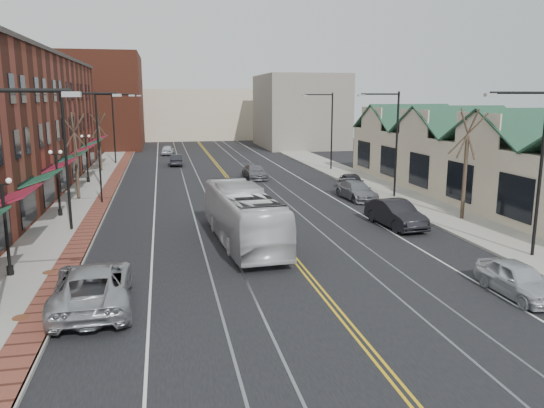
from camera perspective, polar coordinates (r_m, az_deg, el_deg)
name	(u,v)px	position (r m, az deg, el deg)	size (l,w,h in m)	color
ground	(352,330)	(18.71, 8.64, -13.25)	(160.00, 160.00, 0.00)	black
sidewalk_left	(74,216)	(37.18, -20.57, -1.21)	(4.00, 120.00, 0.15)	gray
sidewalk_right	(412,202)	(40.91, 14.79, 0.26)	(4.00, 120.00, 0.15)	gray
building_right	(486,170)	(43.56, 22.05, 3.43)	(8.00, 36.00, 4.60)	beige
backdrop_left	(94,101)	(86.46, -18.57, 10.42)	(14.00, 18.00, 14.00)	maroon
backdrop_mid	(195,114)	(101.12, -8.33, 9.54)	(22.00, 14.00, 9.00)	beige
backdrop_right	(300,111)	(83.61, 2.98, 9.94)	(12.00, 16.00, 11.00)	slate
streetlight_l_1	(74,146)	(32.39, -20.57, 5.89)	(3.33, 0.25, 8.00)	black
streetlight_l_2	(103,129)	(48.22, -17.73, 7.69)	(3.33, 0.25, 8.00)	black
streetlight_l_3	(117,121)	(64.13, -16.29, 8.60)	(3.33, 0.25, 8.00)	black
streetlight_r_0	(534,156)	(27.92, 26.32, 4.64)	(3.33, 0.25, 8.00)	black
streetlight_r_1	(392,133)	(41.66, 12.73, 7.43)	(3.33, 0.25, 8.00)	black
streetlight_r_2	(328,123)	(56.60, 6.02, 8.66)	(3.33, 0.25, 8.00)	black
lamppost_l_1	(6,229)	(25.43, -26.70, -2.44)	(0.84, 0.28, 4.27)	black
lamppost_l_2	(58,184)	(36.93, -22.03, 1.97)	(0.84, 0.28, 4.27)	black
lamppost_l_3	(87,159)	(50.64, -19.29, 4.54)	(0.84, 0.28, 4.27)	black
tree_left_near	(76,154)	(42.59, -20.36, 5.04)	(1.78, 1.37, 6.48)	#382B21
tree_left_far	(99,140)	(58.41, -18.07, 6.53)	(1.66, 1.28, 6.02)	#382B21
tree_right_mid	(466,162)	(35.41, 20.12, 4.27)	(1.90, 1.46, 6.93)	#382B21
manhole_mid	(21,318)	(21.01, -25.38, -10.97)	(0.60, 0.60, 0.02)	#592D19
manhole_far	(50,272)	(25.59, -22.81, -6.78)	(0.60, 0.60, 0.02)	#592D19
traffic_signal	(100,173)	(40.51, -18.00, 3.23)	(0.18, 0.15, 3.80)	black
transit_bus	(243,216)	(28.39, -3.13, -1.30)	(2.53, 10.79, 3.01)	silver
parked_suv	(93,286)	(21.13, -18.72, -8.34)	(2.78, 6.03, 1.68)	#A1A3A8
parked_car_a	(518,279)	(23.29, 24.95, -7.36)	(1.63, 4.04, 1.38)	silver
parked_car_b	(396,214)	(32.90, 13.15, -1.04)	(1.72, 4.94, 1.63)	black
parked_car_c	(357,191)	(41.07, 9.09, 1.42)	(1.94, 4.78, 1.39)	slate
parked_car_d	(352,182)	(44.70, 8.61, 2.31)	(1.73, 4.30, 1.47)	black
distant_car_left	(176,160)	(61.63, -10.26, 4.68)	(1.37, 3.93, 1.29)	black
distant_car_right	(255,172)	(50.97, -1.85, 3.48)	(1.86, 4.58, 1.33)	slate
distant_car_far	(168,150)	(73.26, -11.15, 5.72)	(1.56, 3.88, 1.32)	silver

